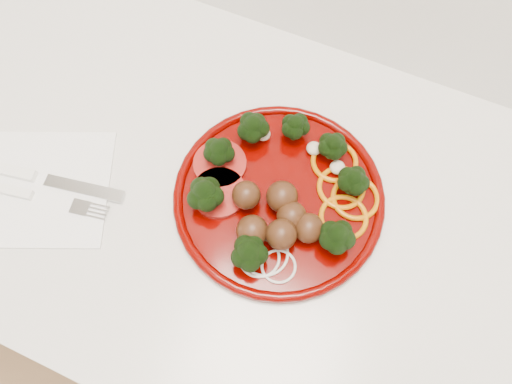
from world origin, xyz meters
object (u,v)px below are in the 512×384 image
at_px(knife, 31,176).
at_px(fork, 20,193).
at_px(napkin, 46,187).
at_px(plate, 280,194).

bearing_deg(knife, fork, -97.00).
relative_size(napkin, fork, 0.94).
bearing_deg(fork, plate, 12.53).
bearing_deg(plate, fork, -157.02).
height_order(napkin, knife, knife).
bearing_deg(napkin, knife, 167.78).
xyz_separation_m(knife, fork, (0.00, -0.03, -0.00)).
xyz_separation_m(napkin, fork, (-0.02, -0.02, 0.01)).
relative_size(plate, napkin, 1.64).
height_order(plate, napkin, plate).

